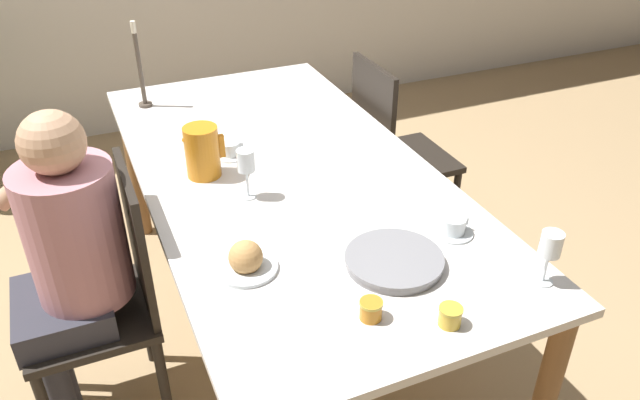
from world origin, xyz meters
TOP-DOWN VIEW (x-y plane):
  - ground_plane at (0.00, 0.00)m, footprint 20.00×20.00m
  - dining_table at (0.00, 0.00)m, footprint 1.03×2.09m
  - chair_person_side at (-0.70, -0.14)m, footprint 0.42×0.42m
  - chair_opposite at (0.70, 0.41)m, footprint 0.42×0.42m
  - person_seated at (-0.79, -0.14)m, footprint 0.39×0.41m
  - red_pitcher at (-0.29, 0.09)m, footprint 0.15×0.12m
  - wine_glass_water at (-0.19, -0.12)m, footprint 0.06×0.06m
  - wine_glass_juice at (0.43, -0.89)m, footprint 0.06×0.06m
  - teacup_near_person at (0.34, -0.59)m, footprint 0.13×0.13m
  - teacup_across at (-0.16, 0.19)m, footprint 0.13×0.13m
  - serving_tray at (0.09, -0.65)m, footprint 0.29×0.29m
  - bread_plate at (-0.31, -0.50)m, footprint 0.18×0.18m
  - jam_jar_amber at (-0.08, -0.83)m, footprint 0.06×0.06m
  - jam_jar_red at (0.10, -0.93)m, footprint 0.06×0.06m
  - candlestick_tall at (-0.37, 0.81)m, footprint 0.06×0.06m

SIDE VIEW (x-z plane):
  - ground_plane at x=0.00m, z-range 0.00..0.00m
  - chair_person_side at x=-0.70m, z-range 0.03..0.99m
  - chair_opposite at x=0.70m, z-range 0.03..0.99m
  - dining_table at x=0.00m, z-range 0.30..1.08m
  - person_seated at x=-0.79m, z-range 0.12..1.32m
  - serving_tray at x=0.09m, z-range 0.78..0.81m
  - teacup_near_person at x=0.34m, z-range 0.77..0.83m
  - teacup_across at x=-0.16m, z-range 0.77..0.83m
  - jam_jar_amber at x=-0.08m, z-range 0.78..0.83m
  - jam_jar_red at x=0.10m, z-range 0.78..0.83m
  - bread_plate at x=-0.31m, z-range 0.76..0.86m
  - red_pitcher at x=-0.29m, z-range 0.78..0.97m
  - wine_glass_juice at x=0.43m, z-range 0.81..0.98m
  - wine_glass_water at x=-0.19m, z-range 0.82..1.00m
  - candlestick_tall at x=-0.37m, z-range 0.74..1.12m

